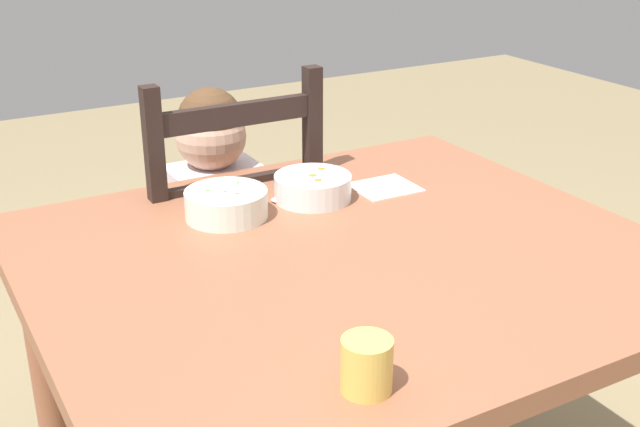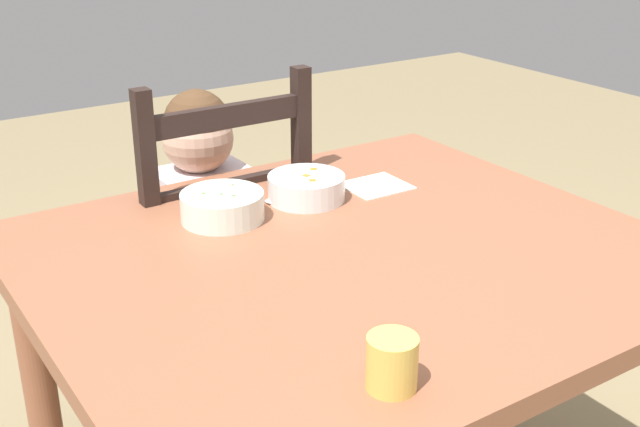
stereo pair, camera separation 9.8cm
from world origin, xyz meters
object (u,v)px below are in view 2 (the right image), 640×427
bowl_of_peas (222,206)px  spoon (283,203)px  drinking_cup (392,363)px  dining_chair (210,279)px  bowl_of_carrots (306,187)px  dining_table (349,299)px  child_figure (207,221)px

bowl_of_peas → spoon: size_ratio=1.48×
spoon → bowl_of_peas: bearing=-179.0°
bowl_of_peas → drinking_cup: 0.65m
spoon → drinking_cup: size_ratio=1.47×
dining_chair → bowl_of_carrots: size_ratio=6.00×
dining_table → bowl_of_peas: (-0.13, 0.26, 0.14)m
dining_table → bowl_of_carrots: bearing=75.1°
drinking_cup → dining_chair: bearing=79.4°
bowl_of_peas → bowl_of_carrots: bearing=-0.0°
dining_chair → bowl_of_carrots: (0.10, -0.29, 0.32)m
dining_chair → child_figure: (0.00, -0.00, 0.16)m
child_figure → dining_table: bearing=-86.7°
drinking_cup → spoon: bearing=71.3°
drinking_cup → bowl_of_carrots: bearing=66.9°
child_figure → spoon: bearing=-81.3°
child_figure → bowl_of_peas: bearing=-109.0°
dining_table → dining_chair: dining_chair is taller
child_figure → bowl_of_peas: size_ratio=5.54×
dining_table → child_figure: child_figure is taller
dining_chair → bowl_of_carrots: dining_chair is taller
dining_table → bowl_of_peas: bearing=117.0°
dining_chair → drinking_cup: dining_chair is taller
dining_table → spoon: bearing=87.2°
child_figure → spoon: child_figure is taller
bowl_of_carrots → drinking_cup: (-0.28, -0.65, 0.01)m
dining_table → drinking_cup: size_ratio=14.77×
dining_chair → drinking_cup: 1.02m
bowl_of_carrots → drinking_cup: bearing=-113.1°
bowl_of_peas → drinking_cup: size_ratio=2.17×
dining_chair → bowl_of_carrots: 0.45m
dining_chair → bowl_of_peas: (-0.10, -0.29, 0.32)m
dining_table → drinking_cup: (-0.21, -0.39, 0.14)m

